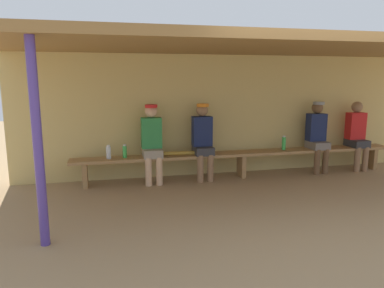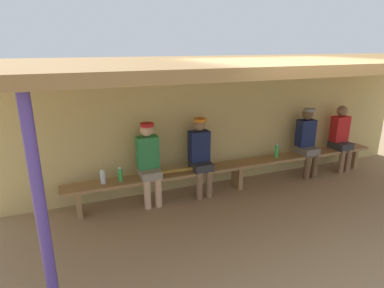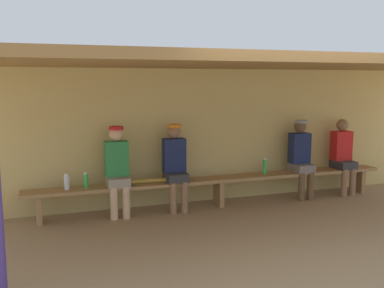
{
  "view_description": "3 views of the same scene",
  "coord_description": "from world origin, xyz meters",
  "px_view_note": "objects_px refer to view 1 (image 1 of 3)",
  "views": [
    {
      "loc": [
        -2.34,
        -4.45,
        1.78
      ],
      "look_at": [
        -1.01,
        1.22,
        0.71
      ],
      "focal_mm": 33.56,
      "sensor_mm": 36.0,
      "label": 1
    },
    {
      "loc": [
        -2.78,
        -3.2,
        2.52
      ],
      "look_at": [
        -1.0,
        1.28,
        1.02
      ],
      "focal_mm": 30.27,
      "sensor_mm": 36.0,
      "label": 2
    },
    {
      "loc": [
        -2.59,
        -4.71,
        1.99
      ],
      "look_at": [
        -0.58,
        1.2,
        1.08
      ],
      "focal_mm": 40.18,
      "sensor_mm": 36.0,
      "label": 3
    }
  ],
  "objects_px": {
    "player_leftmost": "(152,140)",
    "bench": "(242,156)",
    "player_rightmost": "(203,138)",
    "water_bottle_clear": "(284,143)",
    "player_shirtless_tan": "(357,133)",
    "water_bottle_green": "(109,152)",
    "baseball_bat": "(178,153)",
    "player_in_white": "(317,134)",
    "water_bottle_orange": "(125,151)",
    "support_post": "(38,145)"
  },
  "relations": [
    {
      "from": "player_leftmost",
      "to": "bench",
      "type": "bearing_deg",
      "value": -0.13
    },
    {
      "from": "player_rightmost",
      "to": "water_bottle_clear",
      "type": "distance_m",
      "value": 1.58
    },
    {
      "from": "bench",
      "to": "player_rightmost",
      "type": "height_order",
      "value": "player_rightmost"
    },
    {
      "from": "player_shirtless_tan",
      "to": "water_bottle_green",
      "type": "relative_size",
      "value": 5.88
    },
    {
      "from": "player_rightmost",
      "to": "baseball_bat",
      "type": "height_order",
      "value": "player_rightmost"
    },
    {
      "from": "bench",
      "to": "player_in_white",
      "type": "distance_m",
      "value": 1.56
    },
    {
      "from": "player_shirtless_tan",
      "to": "water_bottle_orange",
      "type": "relative_size",
      "value": 5.91
    },
    {
      "from": "player_leftmost",
      "to": "baseball_bat",
      "type": "relative_size",
      "value": 1.73
    },
    {
      "from": "player_rightmost",
      "to": "player_shirtless_tan",
      "type": "xyz_separation_m",
      "value": [
        3.12,
        -0.0,
        -0.02
      ]
    },
    {
      "from": "bench",
      "to": "water_bottle_green",
      "type": "bearing_deg",
      "value": 179.72
    },
    {
      "from": "water_bottle_clear",
      "to": "water_bottle_orange",
      "type": "bearing_deg",
      "value": -179.81
    },
    {
      "from": "water_bottle_clear",
      "to": "water_bottle_orange",
      "type": "xyz_separation_m",
      "value": [
        -2.93,
        -0.01,
        -0.02
      ]
    },
    {
      "from": "support_post",
      "to": "player_leftmost",
      "type": "xyz_separation_m",
      "value": [
        1.43,
        2.1,
        -0.35
      ]
    },
    {
      "from": "water_bottle_green",
      "to": "player_in_white",
      "type": "bearing_deg",
      "value": -0.12
    },
    {
      "from": "water_bottle_clear",
      "to": "baseball_bat",
      "type": "height_order",
      "value": "water_bottle_clear"
    },
    {
      "from": "player_leftmost",
      "to": "player_shirtless_tan",
      "type": "bearing_deg",
      "value": -0.01
    },
    {
      "from": "support_post",
      "to": "water_bottle_green",
      "type": "distance_m",
      "value": 2.29
    },
    {
      "from": "support_post",
      "to": "water_bottle_clear",
      "type": "xyz_separation_m",
      "value": [
        3.9,
        2.12,
        -0.51
      ]
    },
    {
      "from": "player_in_white",
      "to": "support_post",
      "type": "bearing_deg",
      "value": -155.32
    },
    {
      "from": "player_leftmost",
      "to": "player_shirtless_tan",
      "type": "xyz_separation_m",
      "value": [
        4.01,
        -0.0,
        -0.02
      ]
    },
    {
      "from": "support_post",
      "to": "water_bottle_clear",
      "type": "bearing_deg",
      "value": 28.56
    },
    {
      "from": "baseball_bat",
      "to": "support_post",
      "type": "bearing_deg",
      "value": -128.05
    },
    {
      "from": "bench",
      "to": "player_shirtless_tan",
      "type": "xyz_separation_m",
      "value": [
        2.39,
        0.0,
        0.34
      ]
    },
    {
      "from": "player_shirtless_tan",
      "to": "player_leftmost",
      "type": "bearing_deg",
      "value": 179.99
    },
    {
      "from": "bench",
      "to": "water_bottle_orange",
      "type": "xyz_separation_m",
      "value": [
        -2.09,
        0.01,
        0.18
      ]
    },
    {
      "from": "player_shirtless_tan",
      "to": "water_bottle_green",
      "type": "xyz_separation_m",
      "value": [
        -4.74,
        0.01,
        -0.16
      ]
    },
    {
      "from": "player_shirtless_tan",
      "to": "player_in_white",
      "type": "distance_m",
      "value": 0.87
    },
    {
      "from": "water_bottle_green",
      "to": "player_rightmost",
      "type": "bearing_deg",
      "value": -0.28
    },
    {
      "from": "bench",
      "to": "player_in_white",
      "type": "relative_size",
      "value": 4.46
    },
    {
      "from": "support_post",
      "to": "player_in_white",
      "type": "xyz_separation_m",
      "value": [
        4.58,
        2.1,
        -0.35
      ]
    },
    {
      "from": "water_bottle_green",
      "to": "support_post",
      "type": "bearing_deg",
      "value": -108.37
    },
    {
      "from": "player_leftmost",
      "to": "water_bottle_orange",
      "type": "bearing_deg",
      "value": 178.97
    },
    {
      "from": "player_rightmost",
      "to": "water_bottle_green",
      "type": "relative_size",
      "value": 5.92
    },
    {
      "from": "support_post",
      "to": "baseball_bat",
      "type": "xyz_separation_m",
      "value": [
        1.87,
        2.1,
        -0.61
      ]
    },
    {
      "from": "water_bottle_orange",
      "to": "player_in_white",
      "type": "bearing_deg",
      "value": -0.13
    },
    {
      "from": "baseball_bat",
      "to": "water_bottle_clear",
      "type": "bearing_deg",
      "value": 4.28
    },
    {
      "from": "player_shirtless_tan",
      "to": "water_bottle_clear",
      "type": "height_order",
      "value": "player_shirtless_tan"
    },
    {
      "from": "player_leftmost",
      "to": "player_shirtless_tan",
      "type": "height_order",
      "value": "player_leftmost"
    },
    {
      "from": "player_shirtless_tan",
      "to": "water_bottle_green",
      "type": "height_order",
      "value": "player_shirtless_tan"
    },
    {
      "from": "player_rightmost",
      "to": "player_in_white",
      "type": "relative_size",
      "value": 1.0
    },
    {
      "from": "player_shirtless_tan",
      "to": "baseball_bat",
      "type": "relative_size",
      "value": 1.72
    },
    {
      "from": "support_post",
      "to": "player_in_white",
      "type": "height_order",
      "value": "support_post"
    },
    {
      "from": "bench",
      "to": "water_bottle_green",
      "type": "height_order",
      "value": "water_bottle_green"
    },
    {
      "from": "water_bottle_orange",
      "to": "baseball_bat",
      "type": "xyz_separation_m",
      "value": [
        0.91,
        -0.01,
        -0.07
      ]
    },
    {
      "from": "water_bottle_clear",
      "to": "baseball_bat",
      "type": "distance_m",
      "value": 2.03
    },
    {
      "from": "player_rightmost",
      "to": "player_shirtless_tan",
      "type": "height_order",
      "value": "player_rightmost"
    },
    {
      "from": "player_in_white",
      "to": "water_bottle_clear",
      "type": "distance_m",
      "value": 0.7
    },
    {
      "from": "support_post",
      "to": "player_in_white",
      "type": "relative_size",
      "value": 1.64
    },
    {
      "from": "water_bottle_green",
      "to": "water_bottle_orange",
      "type": "bearing_deg",
      "value": 0.06
    },
    {
      "from": "support_post",
      "to": "water_bottle_clear",
      "type": "distance_m",
      "value": 4.47
    }
  ]
}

